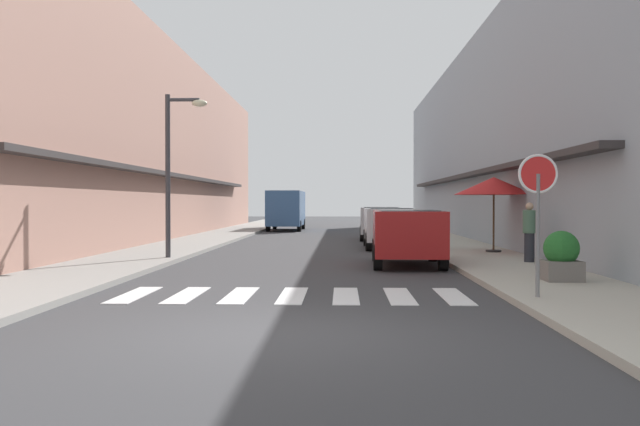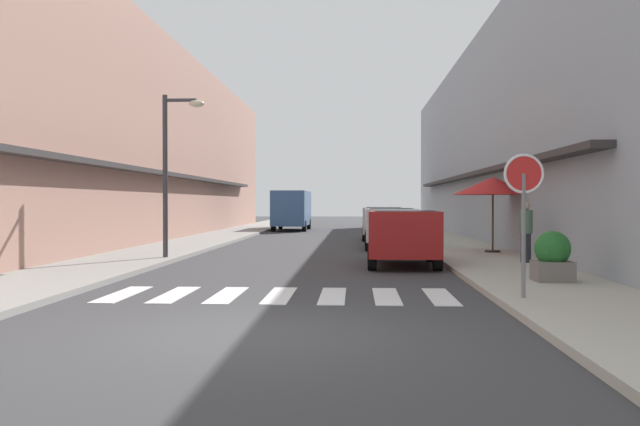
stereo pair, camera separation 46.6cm
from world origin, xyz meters
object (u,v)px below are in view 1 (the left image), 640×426
at_px(cafe_umbrella, 494,186).
at_px(parked_car_mid, 390,223).
at_px(street_lamp, 175,156).
at_px(parked_car_near, 407,231).
at_px(planter_corner, 561,257).
at_px(pedestrian_walking_near, 529,231).
at_px(delivery_van, 286,207).
at_px(parked_car_far, 380,219).
at_px(round_street_sign, 538,188).

bearing_deg(cafe_umbrella, parked_car_mid, 133.24).
bearing_deg(street_lamp, parked_car_near, -9.09).
relative_size(parked_car_near, parked_car_mid, 0.97).
bearing_deg(parked_car_near, planter_corner, -59.04).
height_order(parked_car_near, parked_car_mid, same).
xyz_separation_m(planter_corner, pedestrian_walking_near, (0.53, 4.22, 0.33)).
xyz_separation_m(parked_car_mid, street_lamp, (-6.41, -5.66, 2.06)).
height_order(parked_car_near, delivery_van, delivery_van).
bearing_deg(delivery_van, parked_car_far, -63.55).
xyz_separation_m(parked_car_near, cafe_umbrella, (3.03, 3.46, 1.26)).
bearing_deg(parked_car_near, delivery_van, 102.60).
bearing_deg(pedestrian_walking_near, delivery_van, -33.79).
distance_m(round_street_sign, street_lamp, 11.12).
distance_m(parked_car_mid, parked_car_far, 5.78).
height_order(parked_car_near, parked_car_far, same).
xyz_separation_m(parked_car_mid, pedestrian_walking_near, (3.15, -6.82, 0.01)).
xyz_separation_m(parked_car_mid, cafe_umbrella, (3.03, -3.22, 1.26)).
bearing_deg(delivery_van, pedestrian_walking_near, -70.18).
distance_m(parked_car_far, round_street_sign, 19.28).
bearing_deg(pedestrian_walking_near, round_street_sign, 112.12).
distance_m(parked_car_mid, cafe_umbrella, 4.59).
relative_size(cafe_umbrella, pedestrian_walking_near, 1.59).
relative_size(street_lamp, planter_corner, 4.64).
bearing_deg(planter_corner, parked_car_near, 120.96).
bearing_deg(delivery_van, parked_car_near, -77.40).
height_order(parked_car_mid, parked_car_far, same).
relative_size(round_street_sign, pedestrian_walking_near, 1.51).
xyz_separation_m(parked_car_near, parked_car_mid, (0.00, 6.68, 0.00)).
distance_m(parked_car_far, street_lamp, 13.27).
height_order(street_lamp, cafe_umbrella, street_lamp).
relative_size(street_lamp, pedestrian_walking_near, 2.96).
bearing_deg(parked_car_near, street_lamp, 170.91).
height_order(parked_car_near, street_lamp, street_lamp).
bearing_deg(pedestrian_walking_near, planter_corner, 119.21).
bearing_deg(round_street_sign, planter_corner, 64.24).
bearing_deg(pedestrian_walking_near, parked_car_near, 33.83).
bearing_deg(parked_car_mid, parked_car_far, 90.00).
bearing_deg(cafe_umbrella, planter_corner, -92.98).
xyz_separation_m(parked_car_far, cafe_umbrella, (3.03, -9.00, 1.26)).
xyz_separation_m(parked_car_mid, planter_corner, (2.62, -11.05, -0.33)).
relative_size(round_street_sign, street_lamp, 0.51).
bearing_deg(pedestrian_walking_near, street_lamp, 29.43).
xyz_separation_m(round_street_sign, planter_corner, (1.15, 2.38, -1.31)).
bearing_deg(parked_car_mid, pedestrian_walking_near, -65.22).
distance_m(parked_car_mid, street_lamp, 8.80).
relative_size(parked_car_mid, round_street_sign, 1.74).
distance_m(parked_car_near, cafe_umbrella, 4.77).
bearing_deg(pedestrian_walking_near, cafe_umbrella, -51.66).
bearing_deg(parked_car_mid, delivery_van, 107.60).
relative_size(parked_car_far, round_street_sign, 1.86).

